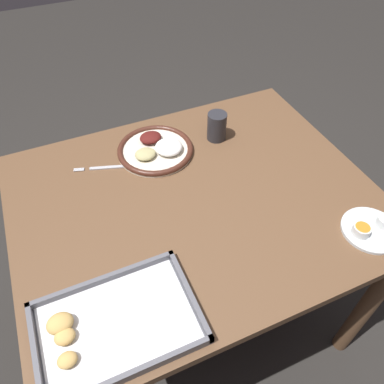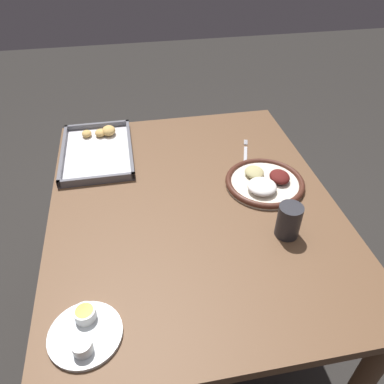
{
  "view_description": "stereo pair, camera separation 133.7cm",
  "coord_description": "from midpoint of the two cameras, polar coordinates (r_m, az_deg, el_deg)",
  "views": [
    {
      "loc": [
        0.33,
        0.72,
        1.63
      ],
      "look_at": [
        0.01,
        0.0,
        0.79
      ],
      "focal_mm": 35.0,
      "sensor_mm": 36.0,
      "label": 1
    },
    {
      "loc": [
        -0.89,
        0.17,
        1.55
      ],
      "look_at": [
        0.01,
        0.0,
        0.79
      ],
      "focal_mm": 35.0,
      "sensor_mm": 36.0,
      "label": 2
    }
  ],
  "objects": [
    {
      "name": "ground_plane",
      "position": [
        1.67,
        16.6,
        -36.59
      ],
      "size": [
        8.0,
        8.0,
        0.0
      ],
      "primitive_type": "plane",
      "color": "#282623"
    },
    {
      "name": "dining_table",
      "position": [
        1.08,
        23.7,
        -27.5
      ],
      "size": [
        1.12,
        0.9,
        0.76
      ],
      "color": "brown",
      "rests_on": "ground_plane"
    },
    {
      "name": "dinner_plate",
      "position": [
        1.12,
        36.12,
        -18.0
      ],
      "size": [
        0.27,
        0.27,
        0.05
      ],
      "color": "beige",
      "rests_on": "dining_table"
    },
    {
      "name": "fork",
      "position": [
        1.18,
        30.18,
        -11.87
      ],
      "size": [
        0.2,
        0.07,
        0.0
      ],
      "rotation": [
        0.0,
        0.0,
        -0.31
      ],
      "color": "#B2B2B7",
      "rests_on": "dining_table"
    },
    {
      "name": "saucer_plate",
      "position": [
        0.83,
        17.85,
        -56.31
      ],
      "size": [
        0.17,
        0.17,
        0.04
      ],
      "color": "silver",
      "rests_on": "dining_table"
    },
    {
      "name": "baking_tray",
      "position": [
        1.05,
        1.38,
        -11.77
      ],
      "size": [
        0.38,
        0.26,
        0.04
      ],
      "color": "#595960",
      "rests_on": "dining_table"
    },
    {
      "name": "drinking_cup",
      "position": [
        1.04,
        44.82,
        -26.33
      ],
      "size": [
        0.07,
        0.07,
        0.1
      ],
      "color": "#28282D",
      "rests_on": "dining_table"
    }
  ]
}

